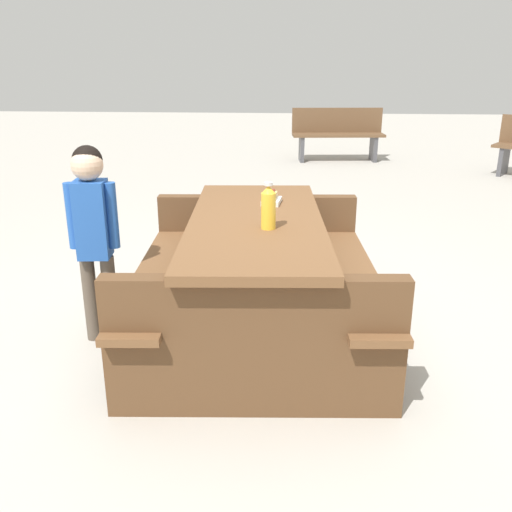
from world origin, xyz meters
TOP-DOWN VIEW (x-y plane):
  - ground_plane at (0.00, 0.00)m, footprint 30.00×30.00m
  - picnic_table at (0.00, 0.00)m, footprint 1.88×1.51m
  - soda_bottle at (-0.18, -0.08)m, footprint 0.08×0.08m
  - hotdog_tray at (0.37, -0.07)m, footprint 0.19×0.13m
  - child_in_coat at (-0.09, 0.93)m, footprint 0.19×0.29m
  - park_bench_mid at (6.41, -0.90)m, footprint 0.54×1.53m

SIDE VIEW (x-z plane):
  - ground_plane at x=0.00m, z-range 0.00..0.00m
  - picnic_table at x=0.00m, z-range 0.07..0.82m
  - park_bench_mid at x=6.41m, z-range 0.02..0.87m
  - child_in_coat at x=-0.09m, z-range 0.16..1.33m
  - hotdog_tray at x=0.37m, z-range 0.74..0.82m
  - soda_bottle at x=-0.18m, z-range 0.74..0.99m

